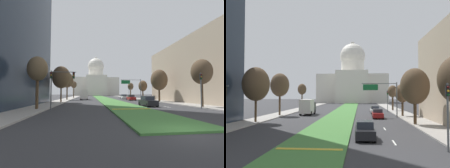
% 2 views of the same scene
% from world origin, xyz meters
% --- Properties ---
extents(ground_plane, '(271.29, 271.29, 0.00)m').
position_xyz_m(ground_plane, '(0.00, 61.66, 0.00)').
color(ground_plane, '#333335').
extents(grass_median, '(5.72, 110.98, 0.14)m').
position_xyz_m(grass_median, '(0.00, 55.49, 0.07)').
color(grass_median, '#427A38').
rests_on(grass_median, ground_plane).
extents(median_curb_nose, '(5.14, 0.50, 0.04)m').
position_xyz_m(median_curb_nose, '(0.00, 12.51, 0.16)').
color(median_curb_nose, gold).
rests_on(median_curb_nose, grass_median).
extents(lane_dashes_right, '(0.16, 52.18, 0.01)m').
position_xyz_m(lane_dashes_right, '(6.92, 44.23, 0.00)').
color(lane_dashes_right, silver).
rests_on(lane_dashes_right, ground_plane).
extents(sidewalk_left, '(4.00, 110.98, 0.15)m').
position_xyz_m(sidewalk_left, '(-12.98, 49.33, 0.07)').
color(sidewalk_left, '#9E9991').
rests_on(sidewalk_left, ground_plane).
extents(sidewalk_right, '(4.00, 110.98, 0.15)m').
position_xyz_m(sidewalk_right, '(12.98, 49.33, 0.07)').
color(sidewalk_right, '#9E9991').
rests_on(sidewalk_right, ground_plane).
extents(capitol_building, '(34.17, 26.69, 31.04)m').
position_xyz_m(capitol_building, '(0.00, 122.49, 10.19)').
color(capitol_building, silver).
rests_on(capitol_building, ground_plane).
extents(traffic_light_near_right, '(0.28, 0.35, 5.20)m').
position_xyz_m(traffic_light_near_right, '(10.48, 13.04, 3.31)').
color(traffic_light_near_right, '#515456').
rests_on(traffic_light_near_right, ground_plane).
extents(traffic_light_far_right, '(0.28, 0.35, 5.20)m').
position_xyz_m(traffic_light_far_right, '(10.48, 55.72, 3.31)').
color(traffic_light_far_right, '#515456').
rests_on(traffic_light_far_right, ground_plane).
extents(overhead_guide_sign, '(6.60, 0.20, 6.50)m').
position_xyz_m(overhead_guide_sign, '(8.17, 41.23, 4.69)').
color(overhead_guide_sign, '#515456').
rests_on(overhead_guide_sign, ground_plane).
extents(street_tree_left_mid, '(4.13, 4.13, 8.44)m').
position_xyz_m(street_tree_left_mid, '(-11.93, 30.54, 5.84)').
color(street_tree_left_mid, '#4C3823').
rests_on(street_tree_left_mid, ground_plane).
extents(street_tree_right_mid, '(4.05, 4.05, 7.96)m').
position_xyz_m(street_tree_right_mid, '(11.48, 29.42, 5.40)').
color(street_tree_right_mid, '#4C3823').
rests_on(street_tree_right_mid, ground_plane).
extents(street_tree_left_far, '(3.74, 3.74, 8.48)m').
position_xyz_m(street_tree_left_far, '(-12.14, 42.67, 6.11)').
color(street_tree_left_far, '#4C3823').
rests_on(street_tree_left_far, ground_plane).
extents(street_tree_right_far, '(2.87, 2.87, 6.30)m').
position_xyz_m(street_tree_right_far, '(11.99, 43.10, 4.46)').
color(street_tree_right_far, '#4C3823').
rests_on(street_tree_right_far, ground_plane).
extents(street_tree_left_distant, '(2.35, 2.35, 7.08)m').
position_xyz_m(street_tree_left_distant, '(-11.77, 60.49, 5.51)').
color(street_tree_left_distant, '#4C3823').
rests_on(street_tree_left_distant, ground_plane).
extents(street_tree_right_distant, '(2.48, 2.48, 6.56)m').
position_xyz_m(street_tree_right_distant, '(12.21, 59.76, 4.89)').
color(street_tree_right_distant, '#4C3823').
rests_on(street_tree_right_distant, ground_plane).
extents(sedan_lead_stopped, '(1.99, 4.62, 1.73)m').
position_xyz_m(sedan_lead_stopped, '(4.32, 18.10, 0.81)').
color(sedan_lead_stopped, black).
rests_on(sedan_lead_stopped, ground_plane).
extents(sedan_midblock, '(1.93, 4.70, 1.65)m').
position_xyz_m(sedan_midblock, '(6.97, 39.21, 0.78)').
color(sedan_midblock, maroon).
rests_on(sedan_midblock, ground_plane).
extents(sedan_distant, '(1.97, 4.20, 1.66)m').
position_xyz_m(sedan_distant, '(7.06, 49.69, 0.78)').
color(sedan_distant, silver).
rests_on(sedan_distant, ground_plane).
extents(box_truck_delivery, '(2.40, 6.40, 3.20)m').
position_xyz_m(box_truck_delivery, '(-7.10, 45.65, 1.68)').
color(box_truck_delivery, black).
rests_on(box_truck_delivery, ground_plane).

